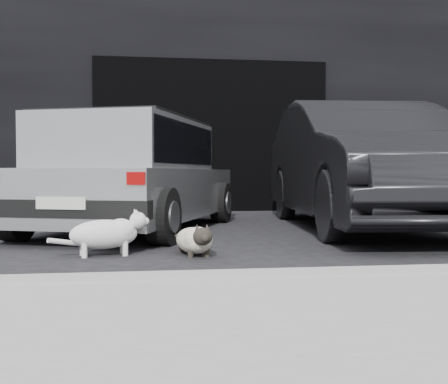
{
  "coord_description": "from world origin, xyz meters",
  "views": [
    {
      "loc": [
        -0.11,
        -5.6,
        0.67
      ],
      "look_at": [
        0.6,
        -0.44,
        0.49
      ],
      "focal_mm": 45.0,
      "sensor_mm": 36.0,
      "label": 1
    }
  ],
  "objects": [
    {
      "name": "building_facade",
      "position": [
        1.0,
        6.0,
        2.5
      ],
      "size": [
        34.0,
        4.0,
        5.0
      ],
      "primitive_type": "cube",
      "color": "black",
      "rests_on": "ground"
    },
    {
      "name": "second_car",
      "position": [
        2.43,
        0.75,
        0.76
      ],
      "size": [
        1.99,
        4.75,
        1.53
      ],
      "primitive_type": "imported",
      "rotation": [
        0.0,
        0.0,
        -0.08
      ],
      "color": "black",
      "rests_on": "ground"
    },
    {
      "name": "garage_opening",
      "position": [
        1.0,
        3.99,
        1.3
      ],
      "size": [
        4.0,
        0.1,
        2.6
      ],
      "primitive_type": "cube",
      "color": "black",
      "rests_on": "ground"
    },
    {
      "name": "curb",
      "position": [
        1.0,
        -2.6,
        0.06
      ],
      "size": [
        18.0,
        0.25,
        0.12
      ],
      "primitive_type": "cube",
      "color": "#979792",
      "rests_on": "ground"
    },
    {
      "name": "cat_siamese",
      "position": [
        0.27,
        -1.13,
        0.13
      ],
      "size": [
        0.35,
        0.79,
        0.28
      ],
      "rotation": [
        0.0,
        0.0,
        3.31
      ],
      "color": "beige",
      "rests_on": "ground"
    },
    {
      "name": "silver_hatchback",
      "position": [
        -0.28,
        0.86,
        0.7
      ],
      "size": [
        2.65,
        3.79,
        1.28
      ],
      "rotation": [
        0.0,
        0.0,
        -0.35
      ],
      "color": "#B8BBBD",
      "rests_on": "ground"
    },
    {
      "name": "ground",
      "position": [
        0.0,
        0.0,
        0.0
      ],
      "size": [
        80.0,
        80.0,
        0.0
      ],
      "primitive_type": "plane",
      "color": "black",
      "rests_on": "ground"
    },
    {
      "name": "cat_white",
      "position": [
        -0.42,
        -1.03,
        0.18
      ],
      "size": [
        0.79,
        0.38,
        0.38
      ],
      "rotation": [
        0.0,
        0.0,
        -1.36
      ],
      "color": "white",
      "rests_on": "ground"
    }
  ]
}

